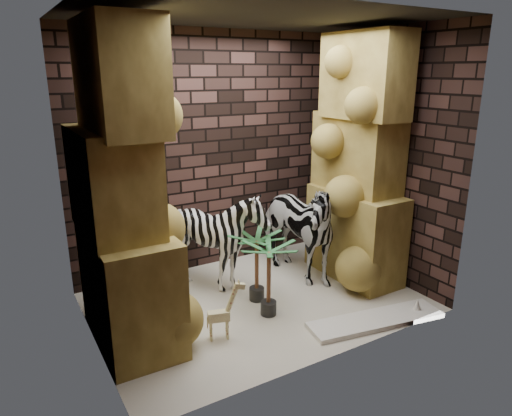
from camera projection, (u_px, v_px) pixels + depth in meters
floor at (257, 301)px, 5.20m from camera, size 3.50×3.50×0.00m
ceiling at (257, 16)px, 4.34m from camera, size 3.50×3.50×0.00m
wall_back at (206, 154)px, 5.80m from camera, size 3.50×0.00×3.50m
wall_front at (335, 200)px, 3.74m from camera, size 3.50×0.00×3.50m
wall_left at (81, 194)px, 3.92m from camera, size 0.00×3.00×3.00m
wall_right at (379, 156)px, 5.62m from camera, size 0.00×3.00×3.00m
rock_pillar_left at (122, 189)px, 4.09m from camera, size 0.68×1.30×3.00m
rock_pillar_right at (359, 159)px, 5.46m from camera, size 0.58×1.25×3.00m
zebra_right at (293, 219)px, 5.63m from camera, size 0.80×1.34×1.52m
zebra_left at (218, 244)px, 5.39m from camera, size 1.26×1.43×1.12m
giraffe_toy at (219, 310)px, 4.40m from camera, size 0.33×0.20×0.62m
palm_front at (257, 267)px, 5.12m from camera, size 0.36×0.36×0.81m
palm_back at (269, 279)px, 4.81m from camera, size 0.36×0.36×0.82m
surfboard at (376, 320)px, 4.76m from camera, size 1.51×0.61×0.05m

